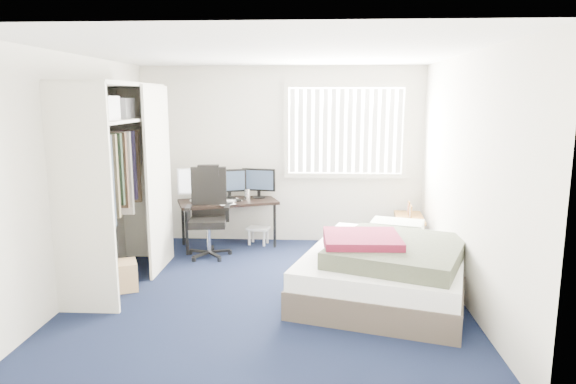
% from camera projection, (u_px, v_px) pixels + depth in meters
% --- Properties ---
extents(ground, '(4.20, 4.20, 0.00)m').
position_uv_depth(ground, '(269.00, 293.00, 5.50)').
color(ground, black).
rests_on(ground, ground).
extents(room_shell, '(4.20, 4.20, 4.20)m').
position_uv_depth(room_shell, '(268.00, 152.00, 5.22)').
color(room_shell, silver).
rests_on(room_shell, ground).
extents(window_assembly, '(1.72, 0.09, 1.32)m').
position_uv_depth(window_assembly, '(345.00, 131.00, 7.17)').
color(window_assembly, white).
rests_on(window_assembly, ground).
extents(closet, '(0.64, 1.84, 2.22)m').
position_uv_depth(closet, '(118.00, 163.00, 5.60)').
color(closet, beige).
rests_on(closet, ground).
extents(desk, '(1.46, 1.04, 1.11)m').
position_uv_depth(desk, '(228.00, 197.00, 7.13)').
color(desk, black).
rests_on(desk, ground).
extents(office_chair, '(0.61, 0.61, 1.19)m').
position_uv_depth(office_chair, '(209.00, 221.00, 6.76)').
color(office_chair, black).
rests_on(office_chair, ground).
extents(footstool, '(0.34, 0.29, 0.24)m').
position_uv_depth(footstool, '(258.00, 231.00, 7.30)').
color(footstool, white).
rests_on(footstool, ground).
extents(nightstand, '(0.42, 0.75, 0.67)m').
position_uv_depth(nightstand, '(409.00, 221.00, 6.88)').
color(nightstand, brown).
rests_on(nightstand, ground).
extents(bed, '(2.15, 2.51, 0.70)m').
position_uv_depth(bed, '(387.00, 267.00, 5.44)').
color(bed, '#42382F').
rests_on(bed, ground).
extents(pine_box, '(0.50, 0.45, 0.31)m').
position_uv_depth(pine_box, '(117.00, 276.00, 5.55)').
color(pine_box, tan).
rests_on(pine_box, ground).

